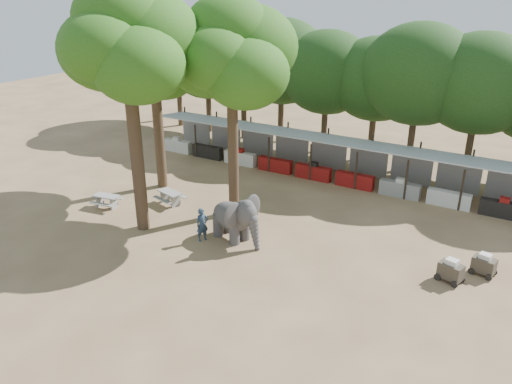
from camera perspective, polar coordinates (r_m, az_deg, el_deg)
The scene contains 12 objects.
ground at distance 21.82m, azimuth -4.54°, elevation -9.75°, with size 100.00×100.00×0.00m, color brown.
vendor_stalls at distance 32.46m, azimuth 9.57°, elevation 3.48°, with size 28.00×2.99×2.80m.
yard_tree_left at distance 30.00m, azimuth -11.71°, elevation 15.57°, with size 7.10×6.90×11.02m.
yard_tree_center at distance 24.23m, azimuth -14.55°, elevation 16.14°, with size 7.10×6.90×12.04m.
yard_tree_back at distance 25.51m, azimuth -2.85°, elevation 15.58°, with size 7.10×6.90×11.36m.
backdrop_trees at distance 36.12m, azimuth 13.15°, elevation 12.26°, with size 46.46×5.95×8.33m.
elephant at distance 24.24m, azimuth -2.30°, elevation -2.99°, with size 3.19×2.35×2.37m.
handler at distance 24.47m, azimuth -6.17°, elevation -3.73°, with size 0.61×0.41×1.69m, color #26384C.
picnic_table_near at distance 29.32m, azimuth -16.70°, elevation -0.81°, with size 1.64×1.52×0.72m.
picnic_table_far at distance 28.90m, azimuth -9.78°, elevation -0.44°, with size 1.79×1.68×0.75m.
cart_front at distance 22.81m, azimuth 21.37°, elevation -8.35°, with size 1.22×0.98×1.04m.
cart_back at distance 23.85m, azimuth 24.60°, elevation -7.54°, with size 1.16×0.88×1.01m.
Camera 1 is at (10.87, -14.90, 11.66)m, focal length 35.00 mm.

